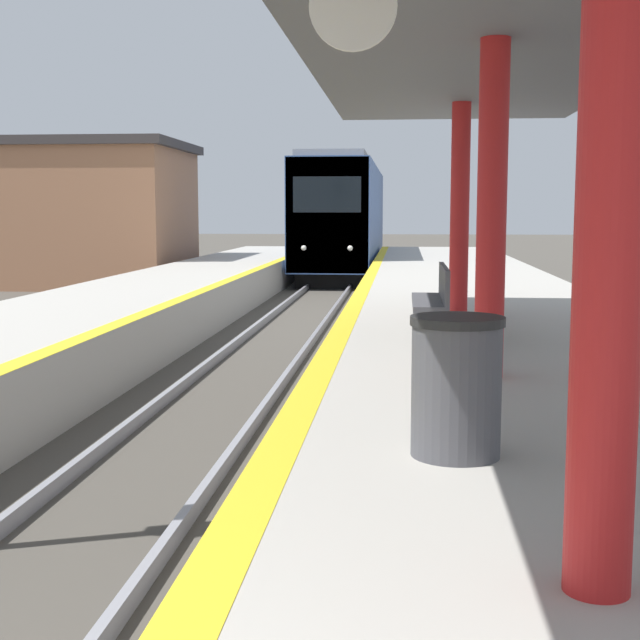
{
  "coord_description": "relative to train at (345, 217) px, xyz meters",
  "views": [
    {
      "loc": [
        2.5,
        -1.25,
        2.62
      ],
      "look_at": [
        0.99,
        14.77,
        0.64
      ],
      "focal_mm": 50.0,
      "sensor_mm": 36.0,
      "label": 1
    }
  ],
  "objects": [
    {
      "name": "station_canopy",
      "position": [
        3.34,
        -29.0,
        1.88
      ],
      "size": [
        3.94,
        15.14,
        3.47
      ],
      "color": "red",
      "rests_on": "platform_right"
    },
    {
      "name": "bench",
      "position": [
        2.91,
        -26.08,
        -0.88
      ],
      "size": [
        0.44,
        1.98,
        0.92
      ],
      "color": "#4C4C51",
      "rests_on": "platform_right"
    },
    {
      "name": "trash_bin",
      "position": [
        2.86,
        -31.92,
        -0.9
      ],
      "size": [
        0.63,
        0.63,
        0.94
      ],
      "color": "#4C4C51",
      "rests_on": "platform_right"
    },
    {
      "name": "station_building",
      "position": [
        -9.53,
        -6.98,
        0.17
      ],
      "size": [
        8.73,
        6.25,
        5.02
      ],
      "color": "#9E6B4C",
      "rests_on": "ground"
    },
    {
      "name": "train",
      "position": [
        0.0,
        0.0,
        0.0
      ],
      "size": [
        2.76,
        18.0,
        4.63
      ],
      "color": "black",
      "rests_on": "ground"
    }
  ]
}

